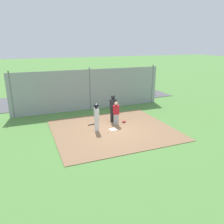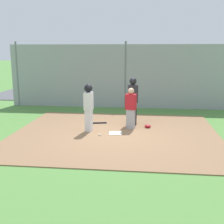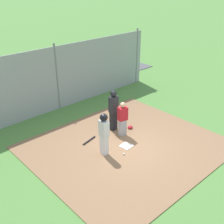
% 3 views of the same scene
% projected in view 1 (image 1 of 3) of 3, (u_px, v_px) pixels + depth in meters
% --- Properties ---
extents(ground_plane, '(140.00, 140.00, 0.00)m').
position_uv_depth(ground_plane, '(113.00, 130.00, 13.76)').
color(ground_plane, '#51843D').
extents(dirt_infield, '(7.20, 6.40, 0.03)m').
position_uv_depth(dirt_infield, '(113.00, 130.00, 13.76)').
color(dirt_infield, '#896647').
rests_on(dirt_infield, ground_plane).
extents(home_plate, '(0.48, 0.48, 0.02)m').
position_uv_depth(home_plate, '(113.00, 129.00, 13.75)').
color(home_plate, white).
rests_on(home_plate, dirt_infield).
extents(catcher, '(0.43, 0.34, 1.53)m').
position_uv_depth(catcher, '(116.00, 113.00, 14.36)').
color(catcher, '#9E9EA3').
rests_on(catcher, dirt_infield).
extents(umpire, '(0.41, 0.31, 1.85)m').
position_uv_depth(umpire, '(113.00, 108.00, 14.85)').
color(umpire, black).
rests_on(umpire, dirt_infield).
extents(runner, '(0.30, 0.41, 1.71)m').
position_uv_depth(runner, '(97.00, 115.00, 13.30)').
color(runner, silver).
rests_on(runner, dirt_infield).
extents(baseball_bat, '(0.76, 0.23, 0.06)m').
position_uv_depth(baseball_bat, '(93.00, 124.00, 14.59)').
color(baseball_bat, black).
rests_on(baseball_bat, dirt_infield).
extents(catcher_mask, '(0.24, 0.20, 0.12)m').
position_uv_depth(catcher_mask, '(124.00, 122.00, 14.94)').
color(catcher_mask, '#B21923').
rests_on(catcher_mask, dirt_infield).
extents(baseball, '(0.07, 0.07, 0.07)m').
position_uv_depth(baseball, '(108.00, 132.00, 13.25)').
color(baseball, white).
rests_on(baseball, dirt_infield).
extents(backstop_fence, '(12.00, 0.10, 3.35)m').
position_uv_depth(backstop_fence, '(90.00, 90.00, 17.59)').
color(backstop_fence, '#93999E').
rests_on(backstop_fence, ground_plane).
extents(parking_lot, '(18.00, 5.20, 0.04)m').
position_uv_depth(parking_lot, '(79.00, 98.00, 21.58)').
color(parking_lot, '#515156').
rests_on(parking_lot, ground_plane).
extents(parked_car_red, '(4.28, 2.04, 1.28)m').
position_uv_depth(parked_car_red, '(133.00, 89.00, 22.99)').
color(parked_car_red, maroon).
rests_on(parked_car_red, parking_lot).
extents(parked_car_silver, '(4.40, 2.34, 1.28)m').
position_uv_depth(parked_car_silver, '(80.00, 92.00, 21.46)').
color(parked_car_silver, '#B2B2B7').
rests_on(parked_car_silver, parking_lot).
extents(parked_car_dark, '(4.35, 2.22, 1.28)m').
position_uv_depth(parked_car_dark, '(50.00, 95.00, 20.22)').
color(parked_car_dark, black).
rests_on(parked_car_dark, parking_lot).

